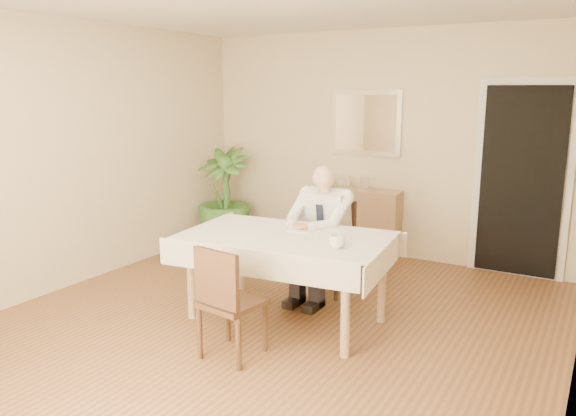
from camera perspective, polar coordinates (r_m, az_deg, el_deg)
The scene contains 17 objects.
room at distance 4.39m, azimuth -2.30°, elevation 3.64°, with size 5.00×5.02×2.60m.
doorway at distance 6.25m, azimuth 22.62°, elevation 2.46°, with size 0.96×0.07×2.10m.
mirror at distance 6.65m, azimuth 7.89°, elevation 8.56°, with size 0.86×0.04×0.76m.
dining_table at distance 4.68m, azimuth -0.23°, elevation -3.73°, with size 1.82×1.19×0.75m.
chair_far at distance 5.48m, azimuth 4.44°, elevation -3.27°, with size 0.46×0.46×0.89m.
chair_near at distance 4.09m, azimuth -6.33°, elevation -9.00°, with size 0.45×0.45×0.85m.
seated_man at distance 5.18m, azimuth 3.09°, elevation -1.93°, with size 0.48×0.72×1.24m.
plate at distance 4.81m, azimuth 1.36°, elevation -2.15°, with size 0.26×0.26×0.02m, color white.
food at distance 4.81m, azimuth 1.36°, elevation -1.90°, with size 0.14×0.14×0.06m, color #8B5F40.
knife at distance 4.74m, azimuth 1.43°, elevation -2.17°, with size 0.01×0.01×0.13m, color silver.
fork at distance 4.78m, azimuth 0.59°, elevation -2.05°, with size 0.01×0.01×0.13m, color silver.
coffee_mug at distance 4.29m, azimuth 5.01°, elevation -3.43°, with size 0.12×0.12×0.10m, color white.
sideboard at distance 6.68m, azimuth 7.12°, elevation -1.43°, with size 0.99×0.34×0.79m, color tan.
photo_frame_left at distance 6.76m, azimuth 4.14°, elevation 2.82°, with size 0.10×0.02×0.14m, color silver.
photo_frame_center at distance 6.68m, azimuth 5.94°, elevation 2.68°, with size 0.10×0.02×0.14m, color silver.
photo_frame_right at distance 6.58m, azimuth 7.73°, elevation 2.48°, with size 0.10×0.02×0.14m, color silver.
potted_palm at distance 7.16m, azimuth -6.50°, elevation 1.23°, with size 0.68×0.68×1.22m, color #326023.
Camera 1 is at (2.33, -3.67, 1.94)m, focal length 35.00 mm.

